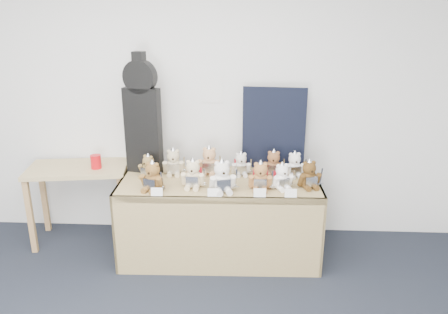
{
  "coord_description": "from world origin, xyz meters",
  "views": [
    {
      "loc": [
        0.83,
        -1.65,
        2.19
      ],
      "look_at": [
        0.66,
        1.88,
        1.0
      ],
      "focal_mm": 35.0,
      "sensor_mm": 36.0,
      "label": 1
    }
  ],
  "objects_px": {
    "teddy_back_end": "(294,165)",
    "teddy_back_centre_right": "(241,165)",
    "red_cup": "(96,162)",
    "teddy_front_end": "(309,175)",
    "display_table": "(219,200)",
    "guitar_case": "(142,115)",
    "teddy_front_centre": "(222,178)",
    "teddy_front_right": "(260,177)",
    "teddy_back_far_left": "(148,167)",
    "teddy_back_right": "(273,164)",
    "side_table": "(79,179)",
    "teddy_back_centre_left": "(209,162)",
    "teddy_front_far_right": "(282,177)",
    "teddy_front_far_left": "(153,177)",
    "teddy_front_left": "(193,175)",
    "teddy_back_left": "(174,163)"
  },
  "relations": [
    {
      "from": "red_cup",
      "to": "teddy_back_end",
      "type": "xyz_separation_m",
      "value": [
        1.86,
        -0.04,
        0.01
      ]
    },
    {
      "from": "teddy_back_right",
      "to": "teddy_front_far_right",
      "type": "bearing_deg",
      "value": -74.67
    },
    {
      "from": "red_cup",
      "to": "teddy_back_centre_right",
      "type": "relative_size",
      "value": 0.54
    },
    {
      "from": "teddy_front_right",
      "to": "teddy_front_far_right",
      "type": "distance_m",
      "value": 0.19
    },
    {
      "from": "teddy_front_left",
      "to": "teddy_back_right",
      "type": "distance_m",
      "value": 0.77
    },
    {
      "from": "guitar_case",
      "to": "teddy_back_centre_right",
      "type": "distance_m",
      "value": 1.0
    },
    {
      "from": "teddy_front_right",
      "to": "teddy_back_end",
      "type": "height_order",
      "value": "teddy_front_right"
    },
    {
      "from": "red_cup",
      "to": "teddy_front_right",
      "type": "xyz_separation_m",
      "value": [
        1.54,
        -0.37,
        0.02
      ]
    },
    {
      "from": "teddy_front_centre",
      "to": "teddy_back_centre_left",
      "type": "bearing_deg",
      "value": 94.21
    },
    {
      "from": "teddy_back_end",
      "to": "teddy_front_far_right",
      "type": "bearing_deg",
      "value": -125.25
    },
    {
      "from": "teddy_front_centre",
      "to": "teddy_back_centre_right",
      "type": "relative_size",
      "value": 1.27
    },
    {
      "from": "side_table",
      "to": "teddy_front_end",
      "type": "xyz_separation_m",
      "value": [
        2.15,
        -0.34,
        0.21
      ]
    },
    {
      "from": "teddy_front_centre",
      "to": "teddy_front_far_right",
      "type": "relative_size",
      "value": 1.22
    },
    {
      "from": "teddy_front_end",
      "to": "teddy_back_centre_right",
      "type": "relative_size",
      "value": 1.12
    },
    {
      "from": "teddy_front_end",
      "to": "teddy_back_right",
      "type": "height_order",
      "value": "teddy_front_end"
    },
    {
      "from": "teddy_back_centre_right",
      "to": "teddy_back_right",
      "type": "bearing_deg",
      "value": -5.9
    },
    {
      "from": "teddy_back_centre_right",
      "to": "teddy_front_left",
      "type": "bearing_deg",
      "value": -148.28
    },
    {
      "from": "teddy_back_centre_left",
      "to": "teddy_back_far_left",
      "type": "height_order",
      "value": "teddy_back_centre_left"
    },
    {
      "from": "teddy_back_end",
      "to": "teddy_back_centre_right",
      "type": "bearing_deg",
      "value": 167.63
    },
    {
      "from": "teddy_front_far_left",
      "to": "teddy_front_left",
      "type": "height_order",
      "value": "teddy_front_far_left"
    },
    {
      "from": "teddy_front_far_right",
      "to": "side_table",
      "type": "bearing_deg",
      "value": 148.93
    },
    {
      "from": "teddy_back_centre_left",
      "to": "teddy_back_end",
      "type": "xyz_separation_m",
      "value": [
        0.78,
        -0.02,
        -0.01
      ]
    },
    {
      "from": "teddy_front_end",
      "to": "teddy_back_centre_right",
      "type": "height_order",
      "value": "teddy_front_end"
    },
    {
      "from": "display_table",
      "to": "guitar_case",
      "type": "distance_m",
      "value": 1.04
    },
    {
      "from": "side_table",
      "to": "teddy_back_centre_left",
      "type": "height_order",
      "value": "teddy_back_centre_left"
    },
    {
      "from": "teddy_back_centre_right",
      "to": "teddy_back_centre_left",
      "type": "bearing_deg",
      "value": 171.21
    },
    {
      "from": "teddy_front_left",
      "to": "teddy_front_centre",
      "type": "distance_m",
      "value": 0.27
    },
    {
      "from": "teddy_front_end",
      "to": "teddy_back_centre_right",
      "type": "xyz_separation_m",
      "value": [
        -0.59,
        0.28,
        -0.01
      ]
    },
    {
      "from": "guitar_case",
      "to": "teddy_front_far_left",
      "type": "xyz_separation_m",
      "value": [
        0.16,
        -0.44,
        -0.43
      ]
    },
    {
      "from": "red_cup",
      "to": "teddy_back_far_left",
      "type": "height_order",
      "value": "teddy_back_far_left"
    },
    {
      "from": "teddy_back_centre_right",
      "to": "teddy_back_end",
      "type": "distance_m",
      "value": 0.49
    },
    {
      "from": "teddy_back_centre_left",
      "to": "teddy_back_centre_right",
      "type": "relative_size",
      "value": 1.2
    },
    {
      "from": "teddy_front_far_right",
      "to": "teddy_back_far_left",
      "type": "height_order",
      "value": "teddy_front_far_right"
    },
    {
      "from": "red_cup",
      "to": "teddy_front_far_right",
      "type": "height_order",
      "value": "teddy_front_far_right"
    },
    {
      "from": "teddy_back_centre_left",
      "to": "teddy_back_right",
      "type": "xyz_separation_m",
      "value": [
        0.59,
        -0.01,
        -0.01
      ]
    },
    {
      "from": "display_table",
      "to": "teddy_back_right",
      "type": "height_order",
      "value": "teddy_back_right"
    },
    {
      "from": "teddy_front_right",
      "to": "teddy_back_left",
      "type": "xyz_separation_m",
      "value": [
        -0.79,
        0.33,
        -0.0
      ]
    },
    {
      "from": "teddy_front_far_right",
      "to": "teddy_back_right",
      "type": "distance_m",
      "value": 0.32
    },
    {
      "from": "teddy_front_right",
      "to": "teddy_front_end",
      "type": "xyz_separation_m",
      "value": [
        0.42,
        0.07,
        -0.0
      ]
    },
    {
      "from": "side_table",
      "to": "guitar_case",
      "type": "relative_size",
      "value": 0.89
    },
    {
      "from": "teddy_front_far_left",
      "to": "teddy_back_left",
      "type": "relative_size",
      "value": 1.04
    },
    {
      "from": "teddy_back_centre_right",
      "to": "teddy_front_right",
      "type": "bearing_deg",
      "value": -70.57
    },
    {
      "from": "teddy_back_right",
      "to": "teddy_back_far_left",
      "type": "relative_size",
      "value": 1.1
    },
    {
      "from": "guitar_case",
      "to": "teddy_front_right",
      "type": "bearing_deg",
      "value": -6.16
    },
    {
      "from": "teddy_front_centre",
      "to": "teddy_front_right",
      "type": "relative_size",
      "value": 1.11
    },
    {
      "from": "teddy_back_right",
      "to": "red_cup",
      "type": "bearing_deg",
      "value": -175.3
    },
    {
      "from": "teddy_back_right",
      "to": "guitar_case",
      "type": "bearing_deg",
      "value": -175.95
    },
    {
      "from": "teddy_back_right",
      "to": "teddy_front_far_left",
      "type": "bearing_deg",
      "value": -152.97
    },
    {
      "from": "teddy_front_end",
      "to": "teddy_back_far_left",
      "type": "relative_size",
      "value": 1.13
    },
    {
      "from": "red_cup",
      "to": "teddy_front_end",
      "type": "relative_size",
      "value": 0.48
    }
  ]
}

